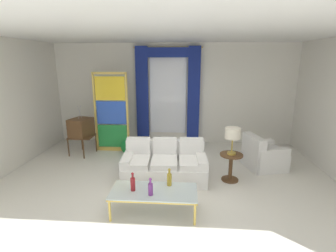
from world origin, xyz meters
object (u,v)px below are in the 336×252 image
object	(u,v)px
bottle_blue_decanter	(169,179)
vintage_tv	(81,128)
peacock_figurine	(128,147)
bottle_amber_squat	(133,183)
table_lamp_brass	(233,134)
stained_glass_divider	(111,114)
round_side_table	(231,165)
couch_white_long	(165,165)
bottle_crystal_tall	(151,188)
coffee_table	(154,192)
armchair_white	(262,156)

from	to	relation	value
bottle_blue_decanter	vintage_tv	distance (m)	3.51
vintage_tv	peacock_figurine	world-z (taller)	vintage_tv
bottle_amber_squat	table_lamp_brass	distance (m)	2.30
stained_glass_divider	peacock_figurine	xyz separation A→B (m)	(0.49, -0.30, -0.84)
round_side_table	table_lamp_brass	bearing A→B (deg)	0.00
couch_white_long	table_lamp_brass	world-z (taller)	table_lamp_brass
stained_glass_divider	bottle_blue_decanter	bearing A→B (deg)	-56.77
couch_white_long	bottle_crystal_tall	size ratio (longest dim) A/B	6.08
vintage_tv	table_lamp_brass	distance (m)	4.01
vintage_tv	stained_glass_divider	bearing A→B (deg)	23.29
bottle_crystal_tall	table_lamp_brass	distance (m)	2.15
table_lamp_brass	couch_white_long	bearing A→B (deg)	179.46
coffee_table	stained_glass_divider	bearing A→B (deg)	117.80
coffee_table	stained_glass_divider	world-z (taller)	stained_glass_divider
coffee_table	bottle_crystal_tall	size ratio (longest dim) A/B	4.82
coffee_table	bottle_blue_decanter	world-z (taller)	bottle_blue_decanter
bottle_crystal_tall	stained_glass_divider	distance (m)	3.47
peacock_figurine	round_side_table	size ratio (longest dim) A/B	1.01
vintage_tv	peacock_figurine	distance (m)	1.35
armchair_white	round_side_table	distance (m)	1.14
bottle_blue_decanter	round_side_table	distance (m)	1.66
bottle_blue_decanter	coffee_table	bearing A→B (deg)	-139.80
armchair_white	coffee_table	bearing A→B (deg)	-139.03
bottle_amber_squat	round_side_table	distance (m)	2.26
peacock_figurine	round_side_table	xyz separation A→B (m)	(2.53, -1.33, 0.14)
coffee_table	peacock_figurine	bearing A→B (deg)	111.89
couch_white_long	coffee_table	bearing A→B (deg)	-92.86
round_side_table	table_lamp_brass	size ratio (longest dim) A/B	1.04
couch_white_long	stained_glass_divider	distance (m)	2.41
coffee_table	couch_white_long	bearing A→B (deg)	87.14
table_lamp_brass	coffee_table	bearing A→B (deg)	-138.47
armchair_white	table_lamp_brass	distance (m)	1.36
vintage_tv	round_side_table	bearing A→B (deg)	-19.08
armchair_white	table_lamp_brass	bearing A→B (deg)	-140.00
bottle_crystal_tall	peacock_figurine	size ratio (longest dim) A/B	0.49
bottle_blue_decanter	peacock_figurine	bearing A→B (deg)	118.16
bottle_blue_decanter	bottle_amber_squat	bearing A→B (deg)	-158.99
bottle_blue_decanter	peacock_figurine	size ratio (longest dim) A/B	0.52
couch_white_long	table_lamp_brass	distance (m)	1.58
bottle_crystal_tall	stained_glass_divider	size ratio (longest dim) A/B	0.13
stained_glass_divider	bottle_crystal_tall	bearing A→B (deg)	-63.82
table_lamp_brass	stained_glass_divider	bearing A→B (deg)	151.62
coffee_table	bottle_amber_squat	distance (m)	0.38
couch_white_long	vintage_tv	bearing A→B (deg)	151.38
couch_white_long	coffee_table	world-z (taller)	couch_white_long
coffee_table	stained_glass_divider	distance (m)	3.39
couch_white_long	coffee_table	size ratio (longest dim) A/B	1.26
bottle_crystal_tall	vintage_tv	size ratio (longest dim) A/B	0.22
armchair_white	table_lamp_brass	size ratio (longest dim) A/B	1.74
peacock_figurine	armchair_white	bearing A→B (deg)	-9.96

